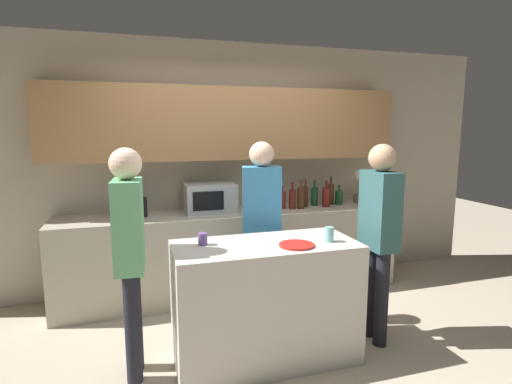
% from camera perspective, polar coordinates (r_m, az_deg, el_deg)
% --- Properties ---
extents(ground_plane, '(14.00, 14.00, 0.00)m').
position_cam_1_polar(ground_plane, '(3.33, 3.12, -23.12)').
color(ground_plane, '#BCAD93').
extents(back_wall, '(6.40, 0.40, 2.70)m').
position_cam_1_polar(back_wall, '(4.42, -4.11, 5.95)').
color(back_wall, '#B2A893').
rests_on(back_wall, ground_plane).
extents(back_counter, '(3.60, 0.62, 0.91)m').
position_cam_1_polar(back_counter, '(4.36, -3.15, -8.62)').
color(back_counter, '#B7AD99').
rests_on(back_counter, ground_plane).
extents(kitchen_island, '(1.38, 0.62, 0.93)m').
position_cam_1_polar(kitchen_island, '(3.16, 1.36, -15.41)').
color(kitchen_island, beige).
rests_on(kitchen_island, ground_plane).
extents(microwave, '(0.52, 0.39, 0.30)m').
position_cam_1_polar(microwave, '(4.22, -6.60, -0.80)').
color(microwave, '#B7BABC').
rests_on(microwave, back_counter).
extents(toaster, '(0.26, 0.16, 0.18)m').
position_cam_1_polar(toaster, '(4.17, -17.09, -2.10)').
color(toaster, black).
rests_on(toaster, back_counter).
extents(potted_plant, '(0.14, 0.14, 0.40)m').
position_cam_1_polar(potted_plant, '(4.86, 14.61, 0.82)').
color(potted_plant, brown).
rests_on(potted_plant, back_counter).
extents(bottle_0, '(0.09, 0.09, 0.26)m').
position_cam_1_polar(bottle_0, '(4.38, 3.70, -1.11)').
color(bottle_0, maroon).
rests_on(bottle_0, back_counter).
extents(bottle_1, '(0.08, 0.08, 0.30)m').
position_cam_1_polar(bottle_1, '(4.37, 5.21, -0.94)').
color(bottle_1, maroon).
rests_on(bottle_1, back_counter).
extents(bottle_2, '(0.08, 0.08, 0.32)m').
position_cam_1_polar(bottle_2, '(4.39, 6.44, -0.79)').
color(bottle_2, '#472814').
rests_on(bottle_2, back_counter).
extents(bottle_3, '(0.06, 0.06, 0.31)m').
position_cam_1_polar(bottle_3, '(4.52, 7.08, -0.57)').
color(bottle_3, '#472814').
rests_on(bottle_3, back_counter).
extents(bottle_4, '(0.08, 0.08, 0.29)m').
position_cam_1_polar(bottle_4, '(4.59, 8.33, -0.54)').
color(bottle_4, '#194723').
rests_on(bottle_4, back_counter).
extents(bottle_5, '(0.09, 0.09, 0.30)m').
position_cam_1_polar(bottle_5, '(4.53, 9.97, -0.68)').
color(bottle_5, maroon).
rests_on(bottle_5, back_counter).
extents(bottle_6, '(0.08, 0.08, 0.32)m').
position_cam_1_polar(bottle_6, '(4.69, 10.62, -0.24)').
color(bottle_6, '#472814').
rests_on(bottle_6, back_counter).
extents(bottle_7, '(0.09, 0.09, 0.23)m').
position_cam_1_polar(bottle_7, '(4.71, 11.75, -0.71)').
color(bottle_7, '#194723').
rests_on(bottle_7, back_counter).
extents(plate_on_island, '(0.26, 0.26, 0.01)m').
position_cam_1_polar(plate_on_island, '(2.95, 5.82, -7.54)').
color(plate_on_island, red).
rests_on(plate_on_island, kitchen_island).
extents(cup_0, '(0.07, 0.07, 0.11)m').
position_cam_1_polar(cup_0, '(3.08, 10.42, -5.97)').
color(cup_0, '#79BFBF').
rests_on(cup_0, kitchen_island).
extents(cup_1, '(0.07, 0.07, 0.09)m').
position_cam_1_polar(cup_1, '(2.97, -7.62, -6.67)').
color(cup_1, '#7556A4').
rests_on(cup_1, kitchen_island).
extents(person_left, '(0.38, 0.27, 1.66)m').
position_cam_1_polar(person_left, '(3.56, 0.80, -3.67)').
color(person_left, black).
rests_on(person_left, ground_plane).
extents(person_center, '(0.22, 0.35, 1.65)m').
position_cam_1_polar(person_center, '(2.91, -17.62, -7.18)').
color(person_center, black).
rests_on(person_center, ground_plane).
extents(person_right, '(0.22, 0.34, 1.65)m').
position_cam_1_polar(person_right, '(3.40, 17.16, -4.76)').
color(person_right, black).
rests_on(person_right, ground_plane).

